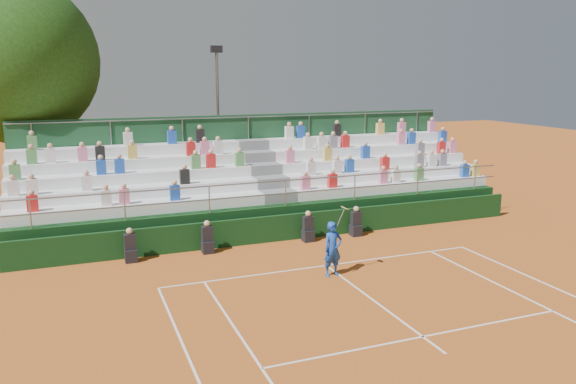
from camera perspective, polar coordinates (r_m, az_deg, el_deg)
name	(u,v)px	position (r m, az deg, el deg)	size (l,w,h in m)	color
ground	(326,266)	(18.76, 3.92, -7.47)	(90.00, 90.00, 0.00)	#B8591E
courtside_wall	(291,227)	(21.41, 0.29, -3.56)	(20.00, 0.15, 1.00)	black
line_officials	(255,235)	(20.50, -3.32, -4.36)	(8.93, 0.40, 1.19)	black
grandstand	(264,195)	(24.23, -2.50, -0.33)	(20.00, 5.20, 4.40)	black
tennis_player	(333,249)	(17.62, 4.57, -5.77)	(0.87, 0.49, 2.22)	#1642A9
tree_west	(13,60)	(27.35, -26.17, 11.92)	(7.17, 7.17, 10.37)	#332112
tree_east	(12,77)	(30.26, -26.23, 10.48)	(6.37, 6.37, 9.27)	#332112
floodlight_mast	(218,108)	(29.66, -7.14, 8.48)	(0.60, 0.25, 7.60)	gray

